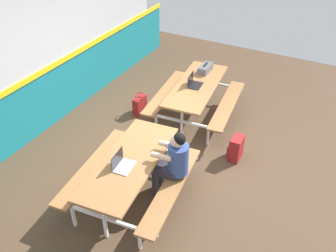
# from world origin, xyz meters

# --- Properties ---
(ground_plane) EXTENTS (10.00, 10.00, 0.02)m
(ground_plane) POSITION_xyz_m (0.00, 0.00, -0.01)
(ground_plane) COLOR #4C3826
(accent_backdrop) EXTENTS (8.00, 0.14, 2.60)m
(accent_backdrop) POSITION_xyz_m (0.00, 2.65, 1.25)
(accent_backdrop) COLOR teal
(accent_backdrop) RESTS_ON ground
(picnic_table_left) EXTENTS (2.01, 1.74, 0.74)m
(picnic_table_left) POSITION_xyz_m (-1.23, 0.18, 0.58)
(picnic_table_left) COLOR #9E6B3D
(picnic_table_left) RESTS_ON ground
(picnic_table_right) EXTENTS (2.01, 1.74, 0.74)m
(picnic_table_right) POSITION_xyz_m (1.23, 0.24, 0.58)
(picnic_table_right) COLOR #9E6B3D
(picnic_table_right) RESTS_ON ground
(student_nearer) EXTENTS (0.39, 0.54, 1.21)m
(student_nearer) POSITION_xyz_m (-0.90, -0.35, 0.71)
(student_nearer) COLOR #2D2D38
(student_nearer) RESTS_ON ground
(laptop_silver) EXTENTS (0.34, 0.25, 0.22)m
(laptop_silver) POSITION_xyz_m (-1.38, 0.20, 0.79)
(laptop_silver) COLOR silver
(laptop_silver) RESTS_ON picnic_table_left
(laptop_dark) EXTENTS (0.34, 0.25, 0.22)m
(laptop_dark) POSITION_xyz_m (1.17, 0.27, 0.79)
(laptop_dark) COLOR black
(laptop_dark) RESTS_ON picnic_table_right
(toolbox_grey) EXTENTS (0.40, 0.18, 0.18)m
(toolbox_grey) POSITION_xyz_m (1.80, 0.30, 0.81)
(toolbox_grey) COLOR #595B60
(toolbox_grey) RESTS_ON picnic_table_right
(backpack_dark) EXTENTS (0.30, 0.22, 0.44)m
(backpack_dark) POSITION_xyz_m (0.38, -0.91, 0.22)
(backpack_dark) COLOR maroon
(backpack_dark) RESTS_ON ground
(tote_bag_bright) EXTENTS (0.34, 0.21, 0.43)m
(tote_bag_bright) POSITION_xyz_m (0.83, 1.30, 0.19)
(tote_bag_bright) COLOR maroon
(tote_bag_bright) RESTS_ON ground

